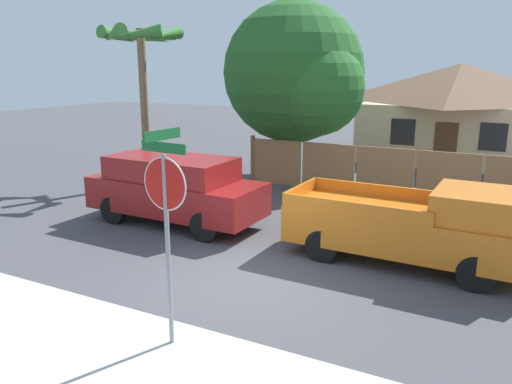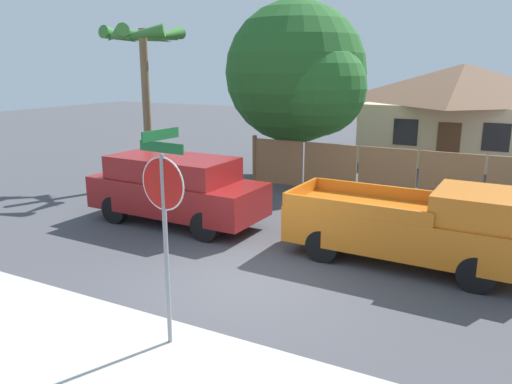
{
  "view_description": "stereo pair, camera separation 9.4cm",
  "coord_description": "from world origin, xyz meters",
  "px_view_note": "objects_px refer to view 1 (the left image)",
  "views": [
    {
      "loc": [
        4.38,
        -8.21,
        4.19
      ],
      "look_at": [
        -0.32,
        0.97,
        1.6
      ],
      "focal_mm": 35.0,
      "sensor_mm": 36.0,
      "label": 1
    },
    {
      "loc": [
        4.47,
        -8.16,
        4.19
      ],
      "look_at": [
        -0.32,
        0.97,
        1.6
      ],
      "focal_mm": 35.0,
      "sensor_mm": 36.0,
      "label": 2
    }
  ],
  "objects_px": {
    "oak_tree": "(298,76)",
    "stop_sign": "(166,203)",
    "house": "(457,110)",
    "red_suv": "(175,188)",
    "orange_pickup": "(415,225)",
    "palm_tree": "(141,49)"
  },
  "relations": [
    {
      "from": "oak_tree",
      "to": "stop_sign",
      "type": "bearing_deg",
      "value": -76.64
    },
    {
      "from": "oak_tree",
      "to": "house",
      "type": "bearing_deg",
      "value": 58.53
    },
    {
      "from": "house",
      "to": "oak_tree",
      "type": "height_order",
      "value": "oak_tree"
    },
    {
      "from": "house",
      "to": "red_suv",
      "type": "height_order",
      "value": "house"
    },
    {
      "from": "house",
      "to": "orange_pickup",
      "type": "xyz_separation_m",
      "value": [
        0.72,
        -14.49,
        -1.38
      ]
    },
    {
      "from": "palm_tree",
      "to": "red_suv",
      "type": "height_order",
      "value": "palm_tree"
    },
    {
      "from": "house",
      "to": "palm_tree",
      "type": "distance_m",
      "value": 14.71
    },
    {
      "from": "orange_pickup",
      "to": "palm_tree",
      "type": "bearing_deg",
      "value": 163.29
    },
    {
      "from": "palm_tree",
      "to": "orange_pickup",
      "type": "height_order",
      "value": "palm_tree"
    },
    {
      "from": "stop_sign",
      "to": "house",
      "type": "bearing_deg",
      "value": 88.9
    },
    {
      "from": "oak_tree",
      "to": "red_suv",
      "type": "height_order",
      "value": "oak_tree"
    },
    {
      "from": "oak_tree",
      "to": "stop_sign",
      "type": "height_order",
      "value": "oak_tree"
    },
    {
      "from": "oak_tree",
      "to": "palm_tree",
      "type": "relative_size",
      "value": 1.18
    },
    {
      "from": "palm_tree",
      "to": "red_suv",
      "type": "bearing_deg",
      "value": -42.46
    },
    {
      "from": "oak_tree",
      "to": "orange_pickup",
      "type": "xyz_separation_m",
      "value": [
        5.52,
        -6.63,
        -3.0
      ]
    },
    {
      "from": "oak_tree",
      "to": "orange_pickup",
      "type": "relative_size",
      "value": 1.28
    },
    {
      "from": "house",
      "to": "red_suv",
      "type": "bearing_deg",
      "value": -111.24
    },
    {
      "from": "red_suv",
      "to": "stop_sign",
      "type": "bearing_deg",
      "value": -52.72
    },
    {
      "from": "palm_tree",
      "to": "orange_pickup",
      "type": "xyz_separation_m",
      "value": [
        10.02,
        -3.37,
        -3.9
      ]
    },
    {
      "from": "house",
      "to": "stop_sign",
      "type": "xyz_separation_m",
      "value": [
        -2.03,
        -19.54,
        0.01
      ]
    },
    {
      "from": "stop_sign",
      "to": "palm_tree",
      "type": "bearing_deg",
      "value": 135.65
    },
    {
      "from": "house",
      "to": "red_suv",
      "type": "relative_size",
      "value": 1.69
    }
  ]
}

